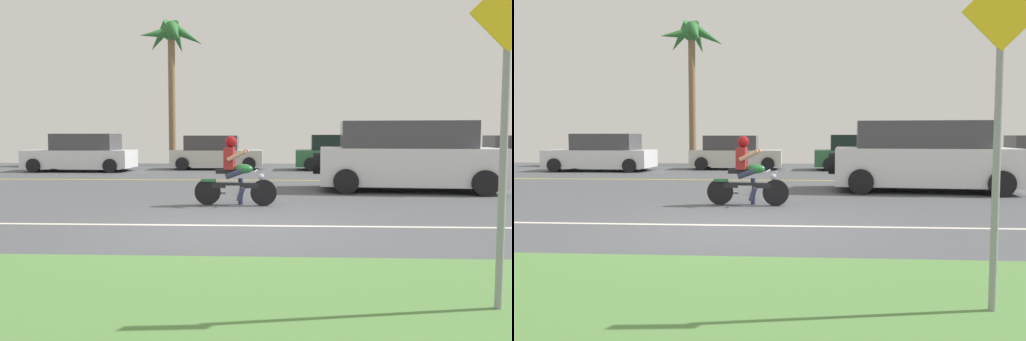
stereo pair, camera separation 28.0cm
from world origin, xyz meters
The scene contains 11 objects.
ground centered at (0.00, 3.00, -0.02)m, with size 56.00×30.00×0.04m, color #4C4F54.
grass_median centered at (0.00, -4.10, 0.03)m, with size 56.00×3.80×0.06m, color #548442.
lane_line_near centered at (0.00, 0.09, 0.00)m, with size 50.40×0.12×0.01m, color silver.
lane_line_far centered at (0.00, 8.30, 0.00)m, with size 50.40×0.12×0.01m, color yellow.
motorcyclist centered at (-0.20, 2.47, 0.62)m, with size 1.76×0.58×1.47m.
suv_nearby centered at (4.16, 5.45, 0.91)m, with size 4.95×2.58×1.86m.
parked_car_0 centered at (-7.41, 12.11, 0.73)m, with size 4.33×1.97×1.55m.
parked_car_1 centered at (-2.03, 13.56, 0.69)m, with size 3.97×1.87×1.48m.
parked_car_2 centered at (3.63, 13.35, 0.71)m, with size 4.55×1.97×1.51m.
palm_tree_0 centered at (-4.55, 16.34, 5.87)m, with size 3.21×3.20×7.18m.
street_sign centered at (2.55, -3.85, 1.68)m, with size 0.62×0.06×2.77m.
Camera 2 is at (1.02, -7.89, 1.49)m, focal length 34.53 mm.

